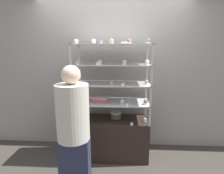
# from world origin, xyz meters

# --- Properties ---
(ground_plane) EXTENTS (20.00, 20.00, 0.00)m
(ground_plane) POSITION_xyz_m (0.00, 0.00, 0.00)
(ground_plane) COLOR #38332D
(back_wall) EXTENTS (8.00, 0.05, 2.60)m
(back_wall) POSITION_xyz_m (0.00, 0.39, 1.30)
(back_wall) COLOR gray
(back_wall) RESTS_ON ground_plane
(display_base) EXTENTS (1.13, 0.50, 0.62)m
(display_base) POSITION_xyz_m (0.00, 0.00, 0.31)
(display_base) COLOR black
(display_base) RESTS_ON ground_plane
(display_riser_lower) EXTENTS (1.13, 0.50, 0.29)m
(display_riser_lower) POSITION_xyz_m (0.00, 0.00, 0.89)
(display_riser_lower) COLOR #B7B7BC
(display_riser_lower) RESTS_ON display_base
(display_riser_middle) EXTENTS (1.13, 0.50, 0.29)m
(display_riser_middle) POSITION_xyz_m (0.00, 0.00, 1.18)
(display_riser_middle) COLOR #B7B7BC
(display_riser_middle) RESTS_ON display_riser_lower
(display_riser_upper) EXTENTS (1.13, 0.50, 0.29)m
(display_riser_upper) POSITION_xyz_m (0.00, 0.00, 1.47)
(display_riser_upper) COLOR #B7B7BC
(display_riser_upper) RESTS_ON display_riser_middle
(display_riser_top) EXTENTS (1.13, 0.50, 0.29)m
(display_riser_top) POSITION_xyz_m (0.00, 0.00, 1.76)
(display_riser_top) COLOR #B7B7BC
(display_riser_top) RESTS_ON display_riser_upper
(layer_cake_centerpiece) EXTENTS (0.17, 0.17, 0.10)m
(layer_cake_centerpiece) POSITION_xyz_m (0.06, 0.05, 0.68)
(layer_cake_centerpiece) COLOR brown
(layer_cake_centerpiece) RESTS_ON display_base
(sheet_cake_frosted) EXTENTS (0.24, 0.16, 0.07)m
(sheet_cake_frosted) POSITION_xyz_m (-0.18, -0.01, 0.95)
(sheet_cake_frosted) COLOR #C66660
(sheet_cake_frosted) RESTS_ON display_riser_lower
(cupcake_0) EXTENTS (0.05, 0.05, 0.06)m
(cupcake_0) POSITION_xyz_m (-0.52, -0.09, 0.65)
(cupcake_0) COLOR white
(cupcake_0) RESTS_ON display_base
(cupcake_1) EXTENTS (0.05, 0.05, 0.06)m
(cupcake_1) POSITION_xyz_m (0.51, -0.07, 0.65)
(cupcake_1) COLOR white
(cupcake_1) RESTS_ON display_base
(price_tag_0) EXTENTS (0.04, 0.00, 0.04)m
(price_tag_0) POSITION_xyz_m (0.30, -0.23, 0.65)
(price_tag_0) COLOR white
(price_tag_0) RESTS_ON display_base
(cupcake_2) EXTENTS (0.06, 0.06, 0.08)m
(cupcake_2) POSITION_xyz_m (-0.50, -0.12, 0.95)
(cupcake_2) COLOR beige
(cupcake_2) RESTS_ON display_riser_lower
(cupcake_3) EXTENTS (0.06, 0.06, 0.08)m
(cupcake_3) POSITION_xyz_m (0.16, -0.13, 0.95)
(cupcake_3) COLOR #CCB28C
(cupcake_3) RESTS_ON display_riser_lower
(cupcake_4) EXTENTS (0.06, 0.06, 0.08)m
(cupcake_4) POSITION_xyz_m (0.50, -0.11, 0.95)
(cupcake_4) COLOR beige
(cupcake_4) RESTS_ON display_riser_lower
(price_tag_1) EXTENTS (0.04, 0.00, 0.04)m
(price_tag_1) POSITION_xyz_m (0.23, -0.23, 0.94)
(price_tag_1) COLOR white
(price_tag_1) RESTS_ON display_riser_lower
(cupcake_5) EXTENTS (0.05, 0.05, 0.07)m
(cupcake_5) POSITION_xyz_m (-0.52, -0.10, 1.23)
(cupcake_5) COLOR beige
(cupcake_5) RESTS_ON display_riser_middle
(cupcake_6) EXTENTS (0.05, 0.05, 0.07)m
(cupcake_6) POSITION_xyz_m (-0.00, -0.09, 1.23)
(cupcake_6) COLOR #CCB28C
(cupcake_6) RESTS_ON display_riser_middle
(cupcake_7) EXTENTS (0.05, 0.05, 0.07)m
(cupcake_7) POSITION_xyz_m (0.51, -0.06, 1.23)
(cupcake_7) COLOR beige
(cupcake_7) RESTS_ON display_riser_middle
(price_tag_2) EXTENTS (0.04, 0.00, 0.04)m
(price_tag_2) POSITION_xyz_m (0.16, -0.23, 1.22)
(price_tag_2) COLOR white
(price_tag_2) RESTS_ON display_riser_middle
(cupcake_8) EXTENTS (0.06, 0.06, 0.07)m
(cupcake_8) POSITION_xyz_m (-0.49, -0.08, 1.52)
(cupcake_8) COLOR white
(cupcake_8) RESTS_ON display_riser_upper
(cupcake_9) EXTENTS (0.06, 0.06, 0.07)m
(cupcake_9) POSITION_xyz_m (-0.17, -0.10, 1.52)
(cupcake_9) COLOR beige
(cupcake_9) RESTS_ON display_riser_upper
(cupcake_10) EXTENTS (0.06, 0.06, 0.07)m
(cupcake_10) POSITION_xyz_m (0.18, -0.10, 1.52)
(cupcake_10) COLOR white
(cupcake_10) RESTS_ON display_riser_upper
(cupcake_11) EXTENTS (0.06, 0.06, 0.07)m
(cupcake_11) POSITION_xyz_m (0.51, -0.06, 1.52)
(cupcake_11) COLOR white
(cupcake_11) RESTS_ON display_riser_upper
(price_tag_3) EXTENTS (0.04, 0.00, 0.04)m
(price_tag_3) POSITION_xyz_m (-0.18, -0.23, 1.51)
(price_tag_3) COLOR white
(price_tag_3) RESTS_ON display_riser_upper
(cupcake_12) EXTENTS (0.06, 0.06, 0.07)m
(cupcake_12) POSITION_xyz_m (-0.51, -0.05, 1.81)
(cupcake_12) COLOR #CCB28C
(cupcake_12) RESTS_ON display_riser_top
(cupcake_13) EXTENTS (0.06, 0.06, 0.07)m
(cupcake_13) POSITION_xyz_m (-0.26, -0.05, 1.81)
(cupcake_13) COLOR #CCB28C
(cupcake_13) RESTS_ON display_riser_top
(cupcake_14) EXTENTS (0.06, 0.06, 0.07)m
(cupcake_14) POSITION_xyz_m (-0.00, -0.08, 1.81)
(cupcake_14) COLOR #CCB28C
(cupcake_14) RESTS_ON display_riser_top
(cupcake_15) EXTENTS (0.06, 0.06, 0.07)m
(cupcake_15) POSITION_xyz_m (0.25, -0.04, 1.81)
(cupcake_15) COLOR beige
(cupcake_15) RESTS_ON display_riser_top
(cupcake_16) EXTENTS (0.06, 0.06, 0.07)m
(cupcake_16) POSITION_xyz_m (0.50, -0.11, 1.81)
(cupcake_16) COLOR #CCB28C
(cupcake_16) RESTS_ON display_riser_top
(price_tag_4) EXTENTS (0.04, 0.00, 0.04)m
(price_tag_4) POSITION_xyz_m (-0.13, -0.23, 1.80)
(price_tag_4) COLOR white
(price_tag_4) RESTS_ON display_riser_top
(donut_glazed) EXTENTS (0.13, 0.13, 0.03)m
(donut_glazed) POSITION_xyz_m (0.20, -0.00, 1.79)
(donut_glazed) COLOR #EFE5CC
(donut_glazed) RESTS_ON display_riser_top
(customer_figure) EXTENTS (0.36, 0.36, 1.54)m
(customer_figure) POSITION_xyz_m (-0.38, -0.82, 0.82)
(customer_figure) COLOR #282D47
(customer_figure) RESTS_ON ground_plane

